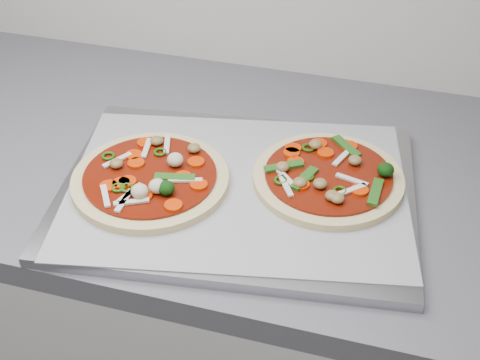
# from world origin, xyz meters

# --- Properties ---
(base_cabinet) EXTENTS (3.60, 0.60, 0.86)m
(base_cabinet) POSITION_xyz_m (0.00, 1.30, 0.43)
(base_cabinet) COLOR silver
(base_cabinet) RESTS_ON ground
(countertop) EXTENTS (3.60, 0.60, 0.04)m
(countertop) POSITION_xyz_m (0.00, 1.30, 0.88)
(countertop) COLOR #5B5B62
(countertop) RESTS_ON base_cabinet
(baking_tray) EXTENTS (0.55, 0.43, 0.02)m
(baking_tray) POSITION_xyz_m (0.06, 1.22, 0.91)
(baking_tray) COLOR #98989D
(baking_tray) RESTS_ON countertop
(parchment) EXTENTS (0.54, 0.44, 0.00)m
(parchment) POSITION_xyz_m (0.06, 1.22, 0.92)
(parchment) COLOR #9D9DA2
(parchment) RESTS_ON baking_tray
(pizza_left) EXTENTS (0.25, 0.25, 0.04)m
(pizza_left) POSITION_xyz_m (-0.06, 1.19, 0.93)
(pizza_left) COLOR beige
(pizza_left) RESTS_ON parchment
(pizza_right) EXTENTS (0.27, 0.27, 0.04)m
(pizza_right) POSITION_xyz_m (0.18, 1.26, 0.93)
(pizza_right) COLOR beige
(pizza_right) RESTS_ON parchment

